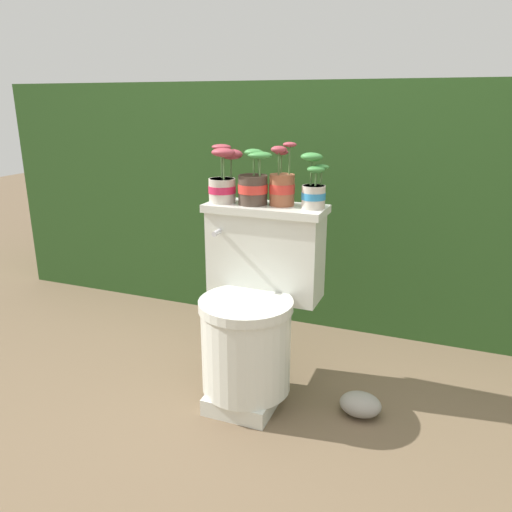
% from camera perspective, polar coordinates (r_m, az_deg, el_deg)
% --- Properties ---
extents(ground_plane, '(12.00, 12.00, 0.00)m').
position_cam_1_polar(ground_plane, '(2.10, 0.55, -16.06)').
color(ground_plane, brown).
extents(hedge_backdrop, '(3.79, 0.80, 1.25)m').
position_cam_1_polar(hedge_backdrop, '(2.92, 8.88, 6.69)').
color(hedge_backdrop, '#284C1E').
rests_on(hedge_backdrop, ground).
extents(toilet, '(0.48, 0.49, 0.76)m').
position_cam_1_polar(toilet, '(1.98, -0.26, -6.29)').
color(toilet, silver).
rests_on(toilet, ground).
extents(potted_plant_left, '(0.13, 0.12, 0.23)m').
position_cam_1_polar(potted_plant_left, '(2.01, -3.75, 8.76)').
color(potted_plant_left, beige).
rests_on(potted_plant_left, toilet).
extents(potted_plant_midleft, '(0.14, 0.12, 0.22)m').
position_cam_1_polar(potted_plant_midleft, '(1.96, -0.28, 8.28)').
color(potted_plant_midleft, '#47382D').
rests_on(potted_plant_midleft, toilet).
extents(potted_plant_middle, '(0.10, 0.10, 0.24)m').
position_cam_1_polar(potted_plant_middle, '(1.95, 2.98, 8.12)').
color(potted_plant_middle, '#9E5638').
rests_on(potted_plant_middle, toilet).
extents(potted_plant_midright, '(0.11, 0.09, 0.21)m').
position_cam_1_polar(potted_plant_midright, '(1.90, 6.61, 7.69)').
color(potted_plant_midright, beige).
rests_on(potted_plant_midright, toilet).
extents(garden_stone, '(0.16, 0.13, 0.09)m').
position_cam_1_polar(garden_stone, '(2.03, 11.84, -16.26)').
color(garden_stone, gray).
rests_on(garden_stone, ground).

